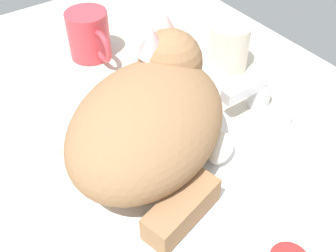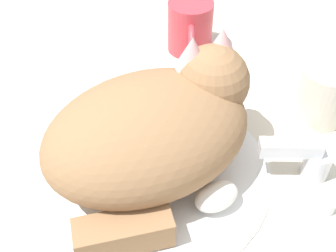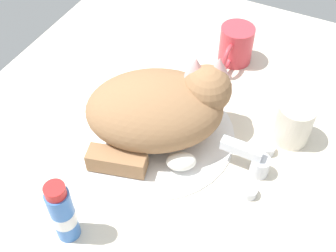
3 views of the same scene
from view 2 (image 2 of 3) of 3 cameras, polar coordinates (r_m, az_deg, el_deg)
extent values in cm
cube|color=beige|center=(60.24, -2.38, -6.88)|extent=(110.00, 82.50, 3.00)
cylinder|color=white|center=(58.86, -2.43, -5.75)|extent=(31.87, 31.87, 0.63)
cylinder|color=silver|center=(60.51, 18.53, -4.61)|extent=(3.60, 3.60, 3.95)
cube|color=silver|center=(57.29, 15.46, -2.68)|extent=(2.00, 7.82, 2.00)
cylinder|color=silver|center=(64.83, 17.26, -1.65)|extent=(2.80, 2.80, 1.80)
cylinder|color=silver|center=(58.03, 19.49, -9.33)|extent=(2.80, 2.80, 1.80)
ellipsoid|color=#936B47|center=(53.89, -2.64, -1.07)|extent=(29.10, 32.06, 12.92)
sphere|color=#936B47|center=(56.16, 5.71, 5.73)|extent=(12.76, 12.76, 9.41)
ellipsoid|color=white|center=(56.55, 3.95, 3.65)|extent=(7.47, 7.85, 5.18)
cone|color=#DB9E9E|center=(53.98, 3.14, 9.41)|extent=(5.74, 5.74, 4.24)
cone|color=#DB9E9E|center=(55.95, 6.95, 10.49)|extent=(5.74, 5.74, 4.24)
cube|color=#936B47|center=(50.72, -5.70, -13.44)|extent=(6.52, 11.59, 3.87)
ellipsoid|color=white|center=(53.88, 6.22, -8.98)|extent=(5.83, 6.64, 3.49)
cylinder|color=#C63842|center=(78.72, 2.86, 12.64)|extent=(7.78, 7.78, 8.93)
torus|color=#C63842|center=(74.41, 2.96, 10.62)|extent=(6.00, 1.00, 6.00)
cylinder|color=silver|center=(67.37, 19.22, 3.77)|extent=(7.15, 7.15, 8.70)
camera|label=1|loc=(0.24, -79.09, 5.87)|focal=43.31mm
camera|label=3|loc=(0.34, 133.59, 11.35)|focal=46.13mm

